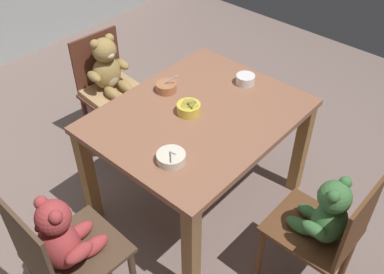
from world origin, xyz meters
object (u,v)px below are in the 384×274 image
Objects in this scene: teddy_chair_far_center at (109,78)px; porridge_bowl_yellow_center at (189,108)px; porridge_bowl_white_near_right at (245,79)px; teddy_chair_near_left at (63,244)px; dining_table at (198,129)px; porridge_bowl_cream_near_left at (171,158)px; teddy_chair_near_front at (325,222)px; porridge_bowl_terracotta_far_center at (166,87)px.

teddy_chair_far_center is 0.83m from porridge_bowl_yellow_center.
teddy_chair_near_left is at bearing -179.37° from porridge_bowl_white_near_right.
teddy_chair_far_center is at bearing 42.92° from teddy_chair_near_left.
porridge_bowl_yellow_center is (-0.08, -0.81, 0.19)m from teddy_chair_far_center.
porridge_bowl_cream_near_left reaches higher than dining_table.
teddy_chair_near_front is 0.81m from porridge_bowl_cream_near_left.
dining_table is at bearing 177.37° from porridge_bowl_white_near_right.
dining_table is at bearing -52.09° from porridge_bowl_yellow_center.
porridge_bowl_white_near_right is at bearing -8.07° from porridge_bowl_yellow_center.
porridge_bowl_white_near_right is 0.45m from porridge_bowl_yellow_center.
teddy_chair_near_front is at bearing -94.37° from dining_table.
porridge_bowl_cream_near_left is at bearing 24.52° from teddy_chair_near_front.
porridge_bowl_cream_near_left is (0.60, -0.12, 0.19)m from teddy_chair_near_left.
teddy_chair_near_left is at bearing 48.32° from teddy_chair_near_front.
porridge_bowl_white_near_right is 0.78× the size of porridge_bowl_cream_near_left.
teddy_chair_far_center is 5.98× the size of porridge_bowl_cream_near_left.
porridge_bowl_cream_near_left is at bearing -150.68° from porridge_bowl_yellow_center.
teddy_chair_near_front is 1.18m from porridge_bowl_terracotta_far_center.
porridge_bowl_yellow_center is (-0.45, 0.06, 0.00)m from porridge_bowl_white_near_right.
dining_table is 10.15× the size of porridge_bowl_white_near_right.
teddy_chair_near_front is 6.84× the size of porridge_bowl_terracotta_far_center.
porridge_bowl_terracotta_far_center is at bearing -4.63° from teddy_chair_near_front.
teddy_chair_far_center reaches higher than teddy_chair_near_front.
porridge_bowl_cream_near_left is at bearing -158.43° from dining_table.
porridge_bowl_white_near_right is (1.40, 0.02, 0.20)m from teddy_chair_near_left.
dining_table is 0.87m from teddy_chair_near_front.
porridge_bowl_terracotta_far_center reaches higher than porridge_bowl_white_near_right.
porridge_bowl_terracotta_far_center reaches higher than dining_table.
dining_table is 0.85m from teddy_chair_far_center.
porridge_bowl_terracotta_far_center is 0.48m from porridge_bowl_white_near_right.
teddy_chair_near_left is at bearing -178.00° from dining_table.
dining_table is at bearing 21.57° from porridge_bowl_cream_near_left.
porridge_bowl_terracotta_far_center is at bearing 4.01° from teddy_chair_far_center.
teddy_chair_far_center is at bearing 88.90° from porridge_bowl_terracotta_far_center.
teddy_chair_near_front is (-0.07, -0.87, -0.06)m from dining_table.
teddy_chair_near_left is at bearing -44.23° from teddy_chair_far_center.
teddy_chair_far_center is 0.96m from porridge_bowl_white_near_right.
porridge_bowl_terracotta_far_center is at bearing 140.80° from porridge_bowl_white_near_right.
dining_table is 1.31× the size of teddy_chair_near_left.
porridge_bowl_white_near_right is at bearing 2.89° from teddy_chair_near_left.
dining_table is 1.32× the size of teddy_chair_far_center.
porridge_bowl_terracotta_far_center is (0.10, 1.15, 0.21)m from teddy_chair_near_front.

